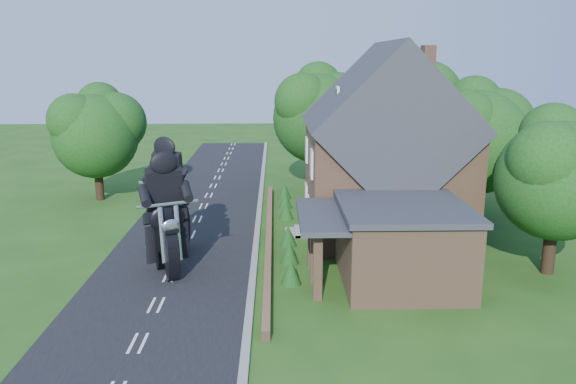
{
  "coord_description": "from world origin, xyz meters",
  "views": [
    {
      "loc": [
        4.64,
        -23.28,
        9.33
      ],
      "look_at": [
        5.3,
        4.15,
        2.8
      ],
      "focal_mm": 35.0,
      "sensor_mm": 36.0,
      "label": 1
    }
  ],
  "objects_px": {
    "house": "(385,155)",
    "motorcycle_follow": "(172,235)",
    "garden_wall": "(269,236)",
    "motorcycle_lead": "(168,257)",
    "annex": "(399,242)"
  },
  "relations": [
    {
      "from": "motorcycle_lead",
      "to": "motorcycle_follow",
      "type": "relative_size",
      "value": 0.96
    },
    {
      "from": "garden_wall",
      "to": "motorcycle_lead",
      "type": "distance_m",
      "value": 6.59
    },
    {
      "from": "house",
      "to": "motorcycle_follow",
      "type": "xyz_separation_m",
      "value": [
        -10.96,
        -2.78,
        -3.48
      ]
    },
    {
      "from": "house",
      "to": "annex",
      "type": "distance_m",
      "value": 7.3
    },
    {
      "from": "house",
      "to": "motorcycle_follow",
      "type": "height_order",
      "value": "house"
    },
    {
      "from": "garden_wall",
      "to": "motorcycle_lead",
      "type": "height_order",
      "value": "motorcycle_lead"
    },
    {
      "from": "motorcycle_follow",
      "to": "motorcycle_lead",
      "type": "bearing_deg",
      "value": 123.99
    },
    {
      "from": "garden_wall",
      "to": "annex",
      "type": "distance_m",
      "value": 8.19
    },
    {
      "from": "house",
      "to": "motorcycle_lead",
      "type": "height_order",
      "value": "house"
    },
    {
      "from": "house",
      "to": "annex",
      "type": "height_order",
      "value": "house"
    },
    {
      "from": "garden_wall",
      "to": "house",
      "type": "xyz_separation_m",
      "value": [
        6.19,
        1.0,
        4.14
      ]
    },
    {
      "from": "garden_wall",
      "to": "house",
      "type": "bearing_deg",
      "value": 9.17
    },
    {
      "from": "garden_wall",
      "to": "motorcycle_follow",
      "type": "height_order",
      "value": "motorcycle_follow"
    },
    {
      "from": "garden_wall",
      "to": "motorcycle_lead",
      "type": "relative_size",
      "value": 12.32
    },
    {
      "from": "motorcycle_follow",
      "to": "house",
      "type": "bearing_deg",
      "value": -138.7
    }
  ]
}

